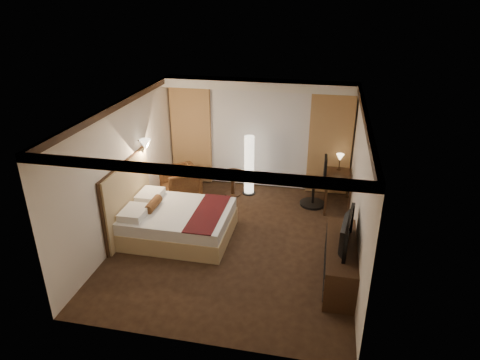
% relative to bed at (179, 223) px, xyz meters
% --- Properties ---
extents(floor, '(4.50, 5.50, 0.01)m').
position_rel_bed_xyz_m(floor, '(1.16, 0.07, -0.30)').
color(floor, black).
rests_on(floor, ground).
extents(ceiling, '(4.50, 5.50, 0.01)m').
position_rel_bed_xyz_m(ceiling, '(1.16, 0.07, 2.40)').
color(ceiling, white).
rests_on(ceiling, back_wall).
extents(back_wall, '(4.50, 0.02, 2.70)m').
position_rel_bed_xyz_m(back_wall, '(1.16, 2.82, 1.05)').
color(back_wall, silver).
rests_on(back_wall, floor).
extents(left_wall, '(0.02, 5.50, 2.70)m').
position_rel_bed_xyz_m(left_wall, '(-1.09, 0.07, 1.05)').
color(left_wall, silver).
rests_on(left_wall, floor).
extents(right_wall, '(0.02, 5.50, 2.70)m').
position_rel_bed_xyz_m(right_wall, '(3.41, 0.07, 1.05)').
color(right_wall, silver).
rests_on(right_wall, floor).
extents(crown_molding, '(4.50, 5.50, 0.12)m').
position_rel_bed_xyz_m(crown_molding, '(1.16, 0.07, 2.34)').
color(crown_molding, black).
rests_on(crown_molding, ceiling).
extents(soffit, '(4.50, 0.50, 0.20)m').
position_rel_bed_xyz_m(soffit, '(1.16, 2.57, 2.30)').
color(soffit, white).
rests_on(soffit, ceiling).
extents(curtain_sheer, '(2.48, 0.04, 2.45)m').
position_rel_bed_xyz_m(curtain_sheer, '(1.16, 2.74, 0.95)').
color(curtain_sheer, silver).
rests_on(curtain_sheer, back_wall).
extents(curtain_left_drape, '(1.00, 0.14, 2.45)m').
position_rel_bed_xyz_m(curtain_left_drape, '(-0.54, 2.68, 0.95)').
color(curtain_left_drape, '#AA834D').
rests_on(curtain_left_drape, back_wall).
extents(curtain_right_drape, '(1.00, 0.14, 2.45)m').
position_rel_bed_xyz_m(curtain_right_drape, '(2.86, 2.68, 0.95)').
color(curtain_right_drape, '#AA834D').
rests_on(curtain_right_drape, back_wall).
extents(wall_sconce, '(0.24, 0.24, 0.24)m').
position_rel_bed_xyz_m(wall_sconce, '(-0.93, 0.81, 1.32)').
color(wall_sconce, white).
rests_on(wall_sconce, left_wall).
extents(bed, '(2.06, 1.61, 0.60)m').
position_rel_bed_xyz_m(bed, '(0.00, 0.00, 0.00)').
color(bed, white).
rests_on(bed, floor).
extents(headboard, '(0.12, 1.91, 1.50)m').
position_rel_bed_xyz_m(headboard, '(-1.04, -0.00, 0.45)').
color(headboard, tan).
rests_on(headboard, floor).
extents(armchair, '(1.09, 1.09, 0.83)m').
position_rel_bed_xyz_m(armchair, '(-0.55, 1.70, 0.11)').
color(armchair, '#492515').
rests_on(armchair, floor).
extents(side_table, '(0.53, 0.53, 0.59)m').
position_rel_bed_xyz_m(side_table, '(0.64, 2.08, -0.01)').
color(side_table, black).
rests_on(side_table, floor).
extents(floor_lamp, '(0.31, 0.31, 1.48)m').
position_rel_bed_xyz_m(floor_lamp, '(1.01, 2.23, 0.44)').
color(floor_lamp, white).
rests_on(floor_lamp, floor).
extents(desk, '(0.55, 1.11, 0.75)m').
position_rel_bed_xyz_m(desk, '(3.11, 1.98, 0.07)').
color(desk, black).
rests_on(desk, floor).
extents(desk_lamp, '(0.18, 0.18, 0.34)m').
position_rel_bed_xyz_m(desk_lamp, '(3.11, 2.39, 0.62)').
color(desk_lamp, '#FFD899').
rests_on(desk_lamp, desk).
extents(office_chair, '(0.60, 0.60, 1.20)m').
position_rel_bed_xyz_m(office_chair, '(2.57, 1.93, 0.30)').
color(office_chair, black).
rests_on(office_chair, floor).
extents(dresser, '(0.50, 1.80, 0.70)m').
position_rel_bed_xyz_m(dresser, '(3.16, -0.77, 0.05)').
color(dresser, black).
rests_on(dresser, floor).
extents(television, '(0.77, 1.17, 0.14)m').
position_rel_bed_xyz_m(television, '(3.13, -0.77, 0.72)').
color(television, black).
rests_on(television, dresser).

